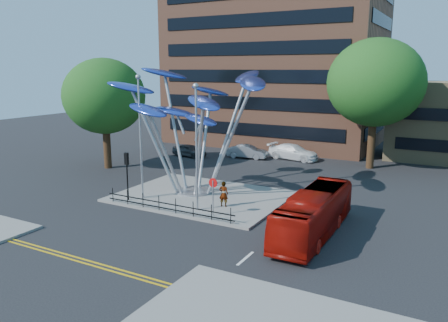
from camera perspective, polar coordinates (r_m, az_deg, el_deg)
The scene contains 18 objects.
ground at distance 27.20m, azimuth -7.80°, elevation -8.20°, with size 120.00×120.00×0.00m, color black.
traffic_island at distance 32.42m, azimuth -2.92°, elevation -4.62°, with size 12.00×9.00×0.15m, color slate.
double_yellow_near at distance 23.05m, azimuth -16.91°, elevation -12.46°, with size 40.00×0.12×0.01m, color gold.
double_yellow_far at distance 22.86m, azimuth -17.46°, elevation -12.70°, with size 40.00×0.12×0.01m, color gold.
brick_tower at distance 56.87m, azimuth 6.88°, elevation 17.64°, with size 25.00×15.00×30.00m, color brown.
tree_right at distance 43.06m, azimuth 19.18°, elevation 9.62°, with size 8.80×8.80×12.11m.
tree_left at distance 42.35m, azimuth -15.37°, elevation 8.14°, with size 7.60×7.60×10.32m.
leaf_sculpture at distance 32.31m, azimuth -4.03°, elevation 7.59°, with size 12.72×9.54×9.51m.
street_lamp_left at distance 31.34m, azimuth -10.91°, elevation 4.48°, with size 0.36×0.36×8.80m.
street_lamp_right at distance 28.05m, azimuth -3.63°, elevation 3.27°, with size 0.36×0.36×8.30m.
traffic_light_island at distance 31.38m, azimuth -12.58°, elevation -0.67°, with size 0.28×0.18×3.42m.
no_entry_sign_island at distance 27.58m, azimuth -1.44°, elevation -3.84°, with size 0.60×0.10×2.45m.
pedestrian_railing_front at distance 28.88m, azimuth -7.43°, elevation -5.83°, with size 10.00×0.06×1.00m.
red_bus at distance 25.43m, azimuth 11.65°, elevation -6.73°, with size 2.16×9.24×2.57m, color #950E06.
pedestrian at distance 29.58m, azimuth -0.05°, elevation -4.32°, with size 0.64×0.42×1.76m, color gray.
parked_car_left at distance 47.25m, azimuth -4.56°, elevation 1.39°, with size 1.57×3.90×1.33m, color #393B3F.
parked_car_mid at distance 46.27m, azimuth 3.06°, elevation 1.24°, with size 1.50×4.30×1.42m, color #9B9CA2.
parked_car_right at distance 46.13m, azimuth 9.04°, elevation 1.16°, with size 2.19×5.38×1.56m, color white.
Camera 1 is at (15.38, -20.40, 9.35)m, focal length 35.00 mm.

